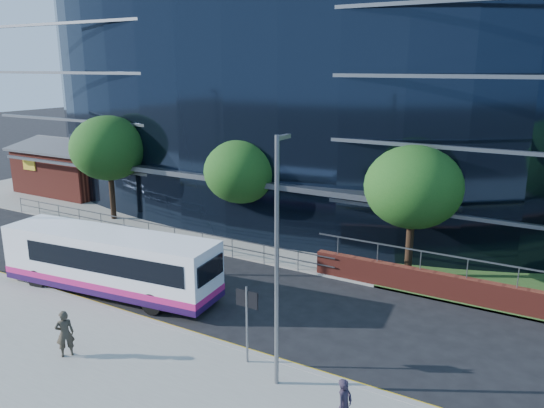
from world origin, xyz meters
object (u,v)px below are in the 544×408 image
Objects in this scene: street_sign at (247,308)px; tree_far_c at (413,187)px; brick_pavilion at (75,168)px; tree_far_b at (241,172)px; pedestrian at (344,405)px; tree_far_a at (109,148)px; pedestrian_b at (65,333)px; city_bus at (111,262)px; streetlight_east at (277,257)px.

street_sign is 0.43× the size of tree_far_c.
tree_far_b is at bearing -11.88° from brick_pavilion.
pedestrian is at bearing -81.86° from tree_far_c.
tree_far_a is 20.00m from tree_far_c.
tree_far_a is (-17.50, 10.59, 2.71)m from street_sign.
tree_far_a reaches higher than brick_pavilion.
tree_far_a reaches higher than tree_far_c.
pedestrian_b is at bearing -40.84° from brick_pavilion.
tree_far_b is (10.00, 0.50, -0.65)m from tree_far_a.
city_bus reaches higher than pedestrian_b.
pedestrian is 0.92× the size of pedestrian_b.
streetlight_east is (28.00, -15.67, 2.50)m from brick_pavilion.
brick_pavilion is 35.02m from pedestrian.
street_sign is 8.84m from city_bus.
tree_far_c is 4.13× the size of pedestrian.
tree_far_b is at bearing 76.78° from city_bus.
city_bus is 6.79× the size of pedestrian.
street_sign is at bearing -31.17° from tree_far_a.
pedestrian_b is at bearing -82.75° from tree_far_b.
streetlight_east reaches higher than tree_far_c.
tree_far_c is (10.00, -0.50, 0.33)m from tree_far_b.
street_sign is 0.35× the size of streetlight_east.
streetlight_east reaches higher than tree_far_a.
pedestrian is (11.75, -12.72, -3.27)m from tree_far_b.
streetlight_east is 5.07× the size of pedestrian.
tree_far_a is 22.05m from streetlight_east.
city_bus is 6.25× the size of pedestrian_b.
tree_far_c is (20.00, 0.00, -0.33)m from tree_far_a.
tree_far_a is 0.87× the size of streetlight_east.
tree_far_c is 12.86m from pedestrian.
brick_pavilion reaches higher than city_bus.
brick_pavilion is 1.08× the size of streetlight_east.
brick_pavilion is at bearing 171.18° from tree_far_c.
brick_pavilion reaches higher than pedestrian_b.
street_sign reaches higher than pedestrian_b.
city_bus reaches higher than pedestrian.
city_bus is at bearing -142.31° from tree_far_c.
streetlight_east reaches higher than pedestrian.
tree_far_c is 16.16m from pedestrian_b.
brick_pavilion is 29.46m from tree_far_c.
pedestrian_b is at bearing -162.45° from streetlight_east.
pedestrian_b is (-5.72, -2.87, -1.14)m from street_sign.
street_sign is 1.63× the size of pedestrian_b.
streetlight_east is at bearing -20.92° from city_bus.
pedestrian_b is (11.78, -13.46, -3.85)m from tree_far_a.
city_bus is (-11.08, -8.56, -3.03)m from tree_far_c.
tree_far_b is 0.76× the size of streetlight_east.
tree_far_b reaches higher than pedestrian.
pedestrian is (12.83, -3.66, -0.57)m from city_bus.
tree_far_b is at bearing 127.63° from streetlight_east.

